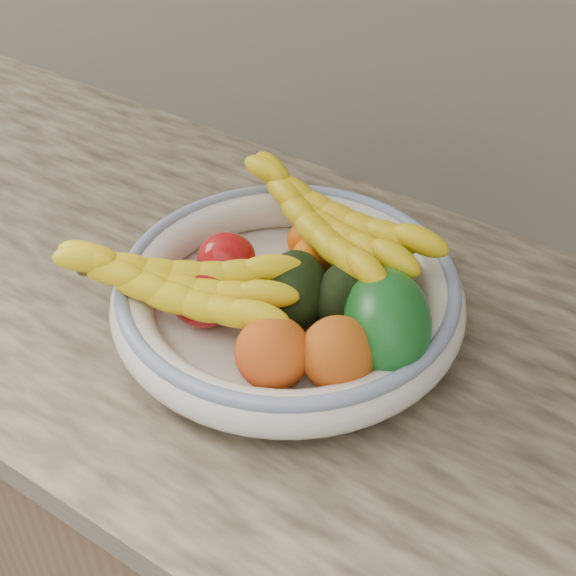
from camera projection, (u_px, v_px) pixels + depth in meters
The scene contains 14 objects.
kitchen_counter at pixel (297, 529), 1.21m from camera, with size 2.44×0.66×1.40m.
fruit_bowl at pixel (288, 296), 0.88m from camera, with size 0.39×0.39×0.08m.
clementine_back_left at pixel (310, 240), 0.95m from camera, with size 0.05×0.05×0.05m, color #DB5A04.
clementine_back_right at pixel (345, 252), 0.94m from camera, with size 0.06×0.06×0.05m, color #F06205.
clementine_back_mid at pixel (313, 256), 0.93m from camera, with size 0.05×0.05×0.05m, color orange.
tomato_left at pixel (227, 259), 0.91m from camera, with size 0.07×0.07×0.06m, color #B10E12.
tomato_near_left at pixel (204, 296), 0.86m from camera, with size 0.07×0.07×0.07m, color #AB0B0E.
avocado_center at pixel (296, 289), 0.87m from camera, with size 0.07×0.10×0.07m, color black.
avocado_right at pixel (357, 292), 0.87m from camera, with size 0.08×0.11×0.08m, color black.
green_mango at pixel (387, 322), 0.81m from camera, with size 0.09×0.13×0.10m, color #0F5019.
peach_front at pixel (273, 353), 0.79m from camera, with size 0.08×0.08×0.08m, color orange.
peach_right at pixel (338, 354), 0.79m from camera, with size 0.08×0.08×0.08m, color orange.
banana_bunch_back at pixel (326, 227), 0.92m from camera, with size 0.30×0.11×0.09m, color yellow, non-canonical shape.
banana_bunch_front at pixel (177, 289), 0.84m from camera, with size 0.27×0.11×0.08m, color yellow, non-canonical shape.
Camera 1 is at (0.38, 1.10, 1.53)m, focal length 50.00 mm.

